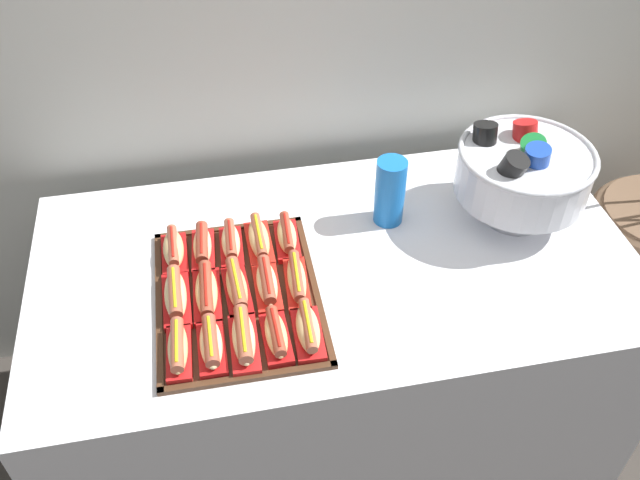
# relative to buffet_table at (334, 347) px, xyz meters

# --- Properties ---
(ground_plane) EXTENTS (10.00, 10.00, 0.00)m
(ground_plane) POSITION_rel_buffet_table_xyz_m (0.00, 0.00, -0.41)
(ground_plane) COLOR #38332D
(buffet_table) EXTENTS (1.60, 0.85, 0.77)m
(buffet_table) POSITION_rel_buffet_table_xyz_m (0.00, 0.00, 0.00)
(buffet_table) COLOR silver
(buffet_table) RESTS_ON ground_plane
(floor_vase) EXTENTS (0.52, 0.52, 1.17)m
(floor_vase) POSITION_rel_buffet_table_xyz_m (1.10, 0.15, -0.10)
(floor_vase) COLOR brown
(floor_vase) RESTS_ON ground_plane
(serving_tray) EXTENTS (0.41, 0.53, 0.01)m
(serving_tray) POSITION_rel_buffet_table_xyz_m (-0.27, -0.08, 0.37)
(serving_tray) COLOR #472B19
(serving_tray) RESTS_ON buffet_table
(hot_dog_0) EXTENTS (0.06, 0.16, 0.06)m
(hot_dog_0) POSITION_rel_buffet_table_xyz_m (-0.42, -0.25, 0.40)
(hot_dog_0) COLOR red
(hot_dog_0) RESTS_ON serving_tray
(hot_dog_1) EXTENTS (0.06, 0.16, 0.06)m
(hot_dog_1) POSITION_rel_buffet_table_xyz_m (-0.35, -0.25, 0.40)
(hot_dog_1) COLOR #B21414
(hot_dog_1) RESTS_ON serving_tray
(hot_dog_2) EXTENTS (0.07, 0.18, 0.07)m
(hot_dog_2) POSITION_rel_buffet_table_xyz_m (-0.27, -0.25, 0.41)
(hot_dog_2) COLOR red
(hot_dog_2) RESTS_ON serving_tray
(hot_dog_3) EXTENTS (0.06, 0.15, 0.06)m
(hot_dog_3) POSITION_rel_buffet_table_xyz_m (-0.20, -0.25, 0.40)
(hot_dog_3) COLOR #B21414
(hot_dog_3) RESTS_ON serving_tray
(hot_dog_4) EXTENTS (0.07, 0.16, 0.06)m
(hot_dog_4) POSITION_rel_buffet_table_xyz_m (-0.12, -0.25, 0.40)
(hot_dog_4) COLOR red
(hot_dog_4) RESTS_ON serving_tray
(hot_dog_5) EXTENTS (0.07, 0.18, 0.06)m
(hot_dog_5) POSITION_rel_buffet_table_xyz_m (-0.42, -0.08, 0.40)
(hot_dog_5) COLOR #B21414
(hot_dog_5) RESTS_ON serving_tray
(hot_dog_6) EXTENTS (0.07, 0.18, 0.06)m
(hot_dog_6) POSITION_rel_buffet_table_xyz_m (-0.35, -0.08, 0.40)
(hot_dog_6) COLOR #B21414
(hot_dog_6) RESTS_ON serving_tray
(hot_dog_7) EXTENTS (0.07, 0.17, 0.06)m
(hot_dog_7) POSITION_rel_buffet_table_xyz_m (-0.27, -0.08, 0.40)
(hot_dog_7) COLOR #B21414
(hot_dog_7) RESTS_ON serving_tray
(hot_dog_8) EXTENTS (0.07, 0.17, 0.06)m
(hot_dog_8) POSITION_rel_buffet_table_xyz_m (-0.20, -0.09, 0.40)
(hot_dog_8) COLOR red
(hot_dog_8) RESTS_ON serving_tray
(hot_dog_9) EXTENTS (0.07, 0.18, 0.06)m
(hot_dog_9) POSITION_rel_buffet_table_xyz_m (-0.12, -0.09, 0.40)
(hot_dog_9) COLOR red
(hot_dog_9) RESTS_ON serving_tray
(hot_dog_10) EXTENTS (0.07, 0.15, 0.06)m
(hot_dog_10) POSITION_rel_buffet_table_xyz_m (-0.42, 0.08, 0.40)
(hot_dog_10) COLOR #B21414
(hot_dog_10) RESTS_ON serving_tray
(hot_dog_11) EXTENTS (0.07, 0.16, 0.06)m
(hot_dog_11) POSITION_rel_buffet_table_xyz_m (-0.34, 0.08, 0.40)
(hot_dog_11) COLOR red
(hot_dog_11) RESTS_ON serving_tray
(hot_dog_12) EXTENTS (0.07, 0.16, 0.06)m
(hot_dog_12) POSITION_rel_buffet_table_xyz_m (-0.27, 0.08, 0.40)
(hot_dog_12) COLOR #B21414
(hot_dog_12) RESTS_ON serving_tray
(hot_dog_13) EXTENTS (0.07, 0.17, 0.06)m
(hot_dog_13) POSITION_rel_buffet_table_xyz_m (-0.19, 0.08, 0.40)
(hot_dog_13) COLOR red
(hot_dog_13) RESTS_ON serving_tray
(hot_dog_14) EXTENTS (0.07, 0.16, 0.06)m
(hot_dog_14) POSITION_rel_buffet_table_xyz_m (-0.12, 0.08, 0.40)
(hot_dog_14) COLOR red
(hot_dog_14) RESTS_ON serving_tray
(punch_bowl) EXTENTS (0.37, 0.37, 0.28)m
(punch_bowl) POSITION_rel_buffet_table_xyz_m (0.53, 0.08, 0.53)
(punch_bowl) COLOR silver
(punch_bowl) RESTS_ON buffet_table
(cup_stack) EXTENTS (0.08, 0.08, 0.20)m
(cup_stack) POSITION_rel_buffet_table_xyz_m (0.18, 0.13, 0.47)
(cup_stack) COLOR blue
(cup_stack) RESTS_ON buffet_table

